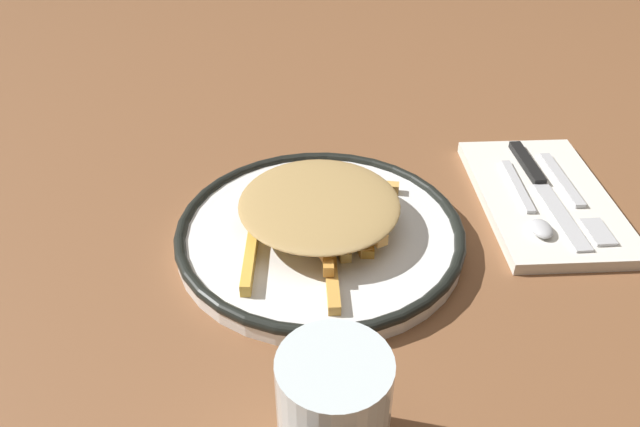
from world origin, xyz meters
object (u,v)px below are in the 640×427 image
Objects in this scene: fork at (573,196)px; spoon at (531,211)px; knife at (539,182)px; plate at (320,233)px; water_glass at (334,411)px; fries_heap at (324,208)px; napkin at (544,198)px.

spoon is (0.06, 0.02, 0.00)m from fork.
knife is 0.06m from spoon.
fork is at bearing -175.06° from plate.
plate is at bearing 4.94° from fork.
fries_heap is at bearing -96.35° from water_glass.
fries_heap is 0.26m from napkin.
fork is (-0.29, -0.02, 0.00)m from plate.
plate is 0.25m from water_glass.
knife is (-0.00, -0.02, 0.01)m from napkin.
fries_heap is 1.24× the size of fork.
napkin is at bearing -132.08° from spoon.
napkin is (-0.26, -0.04, -0.01)m from plate.
fork is 0.06m from spoon.
plate is at bearing 12.06° from knife.
spoon is (0.03, 0.03, 0.01)m from napkin.
water_glass reaches higher than fries_heap.
fries_heap reaches higher than spoon.
fork is (-0.28, -0.02, -0.02)m from fries_heap.
plate is 3.03× the size of water_glass.
plate and spoon have the same top height.
water_glass reaches higher than fork.
fries_heap is at bearing 11.25° from knife.
fries_heap is 2.22× the size of water_glass.
fries_heap reaches higher than napkin.
water_glass is (0.02, 0.24, 0.04)m from plate.
fries_heap is 1.04× the size of knife.
water_glass is at bearing 46.57° from knife.
napkin is 0.05m from spoon.
fork reaches higher than napkin.
napkin is at bearing -24.04° from fork.
spoon is at bearing -179.40° from plate.
plate reaches higher than fork.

